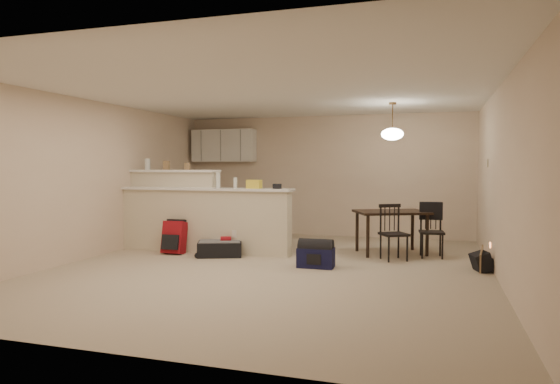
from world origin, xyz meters
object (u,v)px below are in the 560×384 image
at_px(navy_duffel, 316,258).
at_px(red_backpack, 174,238).
at_px(dining_table, 391,216).
at_px(pendant_lamp, 392,134).
at_px(dining_chair_near, 394,233).
at_px(black_daypack, 482,262).
at_px(suitcase, 220,249).
at_px(dining_chair_far, 432,231).

bearing_deg(navy_duffel, red_backpack, 169.43).
relative_size(dining_table, pendant_lamp, 2.19).
relative_size(dining_table, dining_chair_near, 1.57).
relative_size(dining_chair_near, black_daypack, 2.94).
bearing_deg(black_daypack, suitcase, 74.51).
height_order(dining_chair_near, black_daypack, dining_chair_near).
distance_m(pendant_lamp, black_daypack, 2.51).
relative_size(pendant_lamp, black_daypack, 2.11).
bearing_deg(suitcase, dining_chair_far, -5.93).
bearing_deg(navy_duffel, dining_chair_near, 39.70).
height_order(dining_chair_far, navy_duffel, dining_chair_far).
bearing_deg(dining_chair_near, dining_chair_far, 6.53).
height_order(pendant_lamp, red_backpack, pendant_lamp).
relative_size(suitcase, navy_duffel, 1.35).
height_order(dining_table, suitcase, dining_table).
bearing_deg(pendant_lamp, navy_duffel, -122.50).
bearing_deg(black_daypack, dining_chair_far, 21.39).
xyz_separation_m(dining_table, dining_chair_near, (0.09, -0.58, -0.20)).
height_order(dining_chair_far, black_daypack, dining_chair_far).
height_order(dining_chair_near, navy_duffel, dining_chair_near).
bearing_deg(navy_duffel, dining_chair_far, 38.47).
bearing_deg(dining_chair_near, dining_table, 67.96).
bearing_deg(pendant_lamp, suitcase, -158.11).
distance_m(suitcase, black_daypack, 3.94).
height_order(suitcase, navy_duffel, navy_duffel).
distance_m(dining_chair_near, black_daypack, 1.35).
xyz_separation_m(pendant_lamp, navy_duffel, (-0.94, -1.47, -1.85)).
xyz_separation_m(pendant_lamp, dining_chair_far, (0.64, -0.16, -1.56)).
height_order(pendant_lamp, navy_duffel, pendant_lamp).
bearing_deg(dining_table, black_daypack, -63.30).
relative_size(dining_table, black_daypack, 4.61).
relative_size(pendant_lamp, navy_duffel, 1.20).
height_order(dining_table, dining_chair_far, dining_chair_far).
bearing_deg(red_backpack, black_daypack, -1.96).
xyz_separation_m(dining_chair_far, navy_duffel, (-1.58, -1.31, -0.29)).
height_order(suitcase, red_backpack, red_backpack).
xyz_separation_m(suitcase, red_backpack, (-0.83, 0.00, 0.15)).
bearing_deg(suitcase, dining_chair_near, -11.37).
bearing_deg(navy_duffel, black_daypack, 9.25).
distance_m(dining_chair_near, navy_duffel, 1.39).
relative_size(dining_table, red_backpack, 2.54).
bearing_deg(suitcase, navy_duffel, -35.06).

